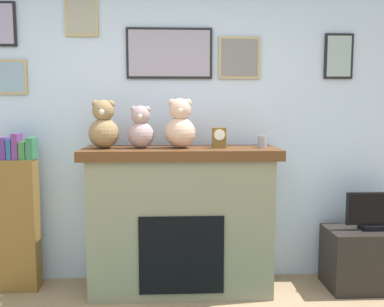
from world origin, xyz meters
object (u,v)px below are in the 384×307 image
at_px(mantel_clock, 219,138).
at_px(teddy_bear_brown, 180,126).
at_px(tv_stand, 372,258).
at_px(television, 374,212).
at_px(candle_jar, 262,142).
at_px(bookshelf, 16,218).
at_px(fireplace, 181,219).
at_px(teddy_bear_grey, 141,129).
at_px(teddy_bear_tan, 104,127).

relative_size(mantel_clock, teddy_bear_brown, 0.41).
bearing_deg(tv_stand, television, -90.00).
bearing_deg(candle_jar, tv_stand, -1.50).
xyz_separation_m(bookshelf, candle_jar, (2.02, -0.08, 0.62)).
relative_size(fireplace, teddy_bear_grey, 4.62).
relative_size(television, mantel_clock, 2.84).
bearing_deg(fireplace, mantel_clock, -3.54).
height_order(bookshelf, television, bookshelf).
xyz_separation_m(fireplace, tv_stand, (1.60, -0.04, -0.35)).
height_order(fireplace, candle_jar, candle_jar).
xyz_separation_m(candle_jar, teddy_bear_grey, (-0.98, -0.00, 0.10)).
bearing_deg(teddy_bear_tan, bookshelf, 174.20).
distance_m(mantel_clock, teddy_bear_tan, 0.92).
relative_size(bookshelf, teddy_bear_brown, 3.29).
bearing_deg(teddy_bear_grey, mantel_clock, -0.08).
bearing_deg(television, fireplace, 178.44).
xyz_separation_m(fireplace, candle_jar, (0.66, -0.02, 0.63)).
xyz_separation_m(television, teddy_bear_brown, (-1.60, 0.03, 0.72)).
relative_size(fireplace, teddy_bear_brown, 3.95).
relative_size(candle_jar, mantel_clock, 0.58).
xyz_separation_m(fireplace, teddy_bear_tan, (-0.61, -0.02, 0.76)).
relative_size(tv_stand, teddy_bear_grey, 2.23).
distance_m(fireplace, candle_jar, 0.92).
height_order(bookshelf, candle_jar, bookshelf).
bearing_deg(bookshelf, tv_stand, -1.94).
bearing_deg(television, teddy_bear_tan, 179.34).
bearing_deg(mantel_clock, candle_jar, 0.22).
height_order(bookshelf, tv_stand, bookshelf).
distance_m(teddy_bear_grey, teddy_bear_brown, 0.31).
distance_m(tv_stand, television, 0.40).
bearing_deg(candle_jar, television, -1.57).
bearing_deg(fireplace, bookshelf, 177.56).
bearing_deg(fireplace, tv_stand, -1.51).
bearing_deg(mantel_clock, fireplace, 176.46).
height_order(bookshelf, teddy_bear_tan, teddy_bear_tan).
distance_m(mantel_clock, teddy_bear_brown, 0.33).
relative_size(television, candle_jar, 4.86).
bearing_deg(teddy_bear_tan, television, -0.66).
xyz_separation_m(mantel_clock, teddy_bear_brown, (-0.31, 0.00, 0.10)).
distance_m(fireplace, television, 1.60).
relative_size(television, teddy_bear_tan, 1.21).
distance_m(bookshelf, teddy_bear_tan, 1.06).
distance_m(tv_stand, mantel_clock, 1.64).
bearing_deg(mantel_clock, bookshelf, 177.36).
bearing_deg(television, teddy_bear_grey, 179.24).
distance_m(tv_stand, teddy_bear_tan, 2.47).
relative_size(tv_stand, television, 1.62).
relative_size(teddy_bear_grey, teddy_bear_brown, 0.86).
bearing_deg(teddy_bear_brown, mantel_clock, -0.15).
bearing_deg(tv_stand, teddy_bear_tan, 179.38).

